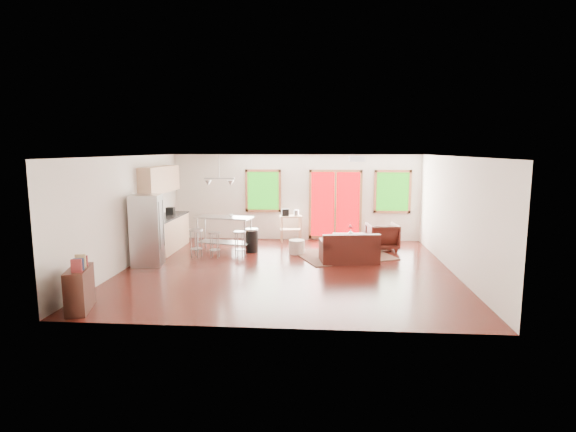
# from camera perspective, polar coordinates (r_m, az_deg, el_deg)

# --- Properties ---
(floor) EXTENTS (7.50, 7.00, 0.02)m
(floor) POSITION_cam_1_polar(r_m,az_deg,el_deg) (10.50, -0.12, -6.78)
(floor) COLOR #330E0B
(floor) RESTS_ON ground
(ceiling) EXTENTS (7.50, 7.00, 0.02)m
(ceiling) POSITION_cam_1_polar(r_m,az_deg,el_deg) (10.13, -0.13, 7.66)
(ceiling) COLOR white
(ceiling) RESTS_ON ground
(back_wall) EXTENTS (7.50, 0.02, 2.60)m
(back_wall) POSITION_cam_1_polar(r_m,az_deg,el_deg) (13.71, 1.00, 2.38)
(back_wall) COLOR silver
(back_wall) RESTS_ON ground
(left_wall) EXTENTS (0.02, 7.00, 2.60)m
(left_wall) POSITION_cam_1_polar(r_m,az_deg,el_deg) (11.17, -19.73, 0.49)
(left_wall) COLOR silver
(left_wall) RESTS_ON ground
(right_wall) EXTENTS (0.02, 7.00, 2.60)m
(right_wall) POSITION_cam_1_polar(r_m,az_deg,el_deg) (10.63, 20.52, 0.07)
(right_wall) COLOR silver
(right_wall) RESTS_ON ground
(front_wall) EXTENTS (7.50, 0.02, 2.60)m
(front_wall) POSITION_cam_1_polar(r_m,az_deg,el_deg) (6.80, -2.41, -3.89)
(front_wall) COLOR silver
(front_wall) RESTS_ON ground
(window_left) EXTENTS (1.10, 0.05, 1.30)m
(window_left) POSITION_cam_1_polar(r_m,az_deg,el_deg) (13.74, -3.18, 3.22)
(window_left) COLOR #124E0A
(window_left) RESTS_ON back_wall
(french_doors) EXTENTS (1.60, 0.05, 2.10)m
(french_doors) POSITION_cam_1_polar(r_m,az_deg,el_deg) (13.67, 6.02, 1.47)
(french_doors) COLOR #A20005
(french_doors) RESTS_ON back_wall
(window_right) EXTENTS (1.10, 0.05, 1.30)m
(window_right) POSITION_cam_1_polar(r_m,az_deg,el_deg) (13.79, 13.14, 3.03)
(window_right) COLOR #124E0A
(window_right) RESTS_ON back_wall
(rug) EXTENTS (2.81, 2.53, 0.02)m
(rug) POSITION_cam_1_polar(r_m,az_deg,el_deg) (11.87, 7.12, -4.95)
(rug) COLOR #485333
(rug) RESTS_ON floor
(loveseat) EXTENTS (1.49, 0.98, 0.74)m
(loveseat) POSITION_cam_1_polar(r_m,az_deg,el_deg) (11.15, 7.76, -4.36)
(loveseat) COLOR black
(loveseat) RESTS_ON floor
(coffee_table) EXTENTS (1.16, 0.75, 0.45)m
(coffee_table) POSITION_cam_1_polar(r_m,az_deg,el_deg) (12.38, 8.36, -2.66)
(coffee_table) COLOR #331811
(coffee_table) RESTS_ON floor
(armchair) EXTENTS (0.88, 0.84, 0.81)m
(armchair) POSITION_cam_1_polar(r_m,az_deg,el_deg) (12.64, 11.87, -2.41)
(armchair) COLOR black
(armchair) RESTS_ON floor
(ottoman) EXTENTS (0.63, 0.63, 0.36)m
(ottoman) POSITION_cam_1_polar(r_m,az_deg,el_deg) (12.70, 6.21, -3.28)
(ottoman) COLOR black
(ottoman) RESTS_ON floor
(pouf) EXTENTS (0.48, 0.48, 0.37)m
(pouf) POSITION_cam_1_polar(r_m,az_deg,el_deg) (11.96, 1.12, -3.94)
(pouf) COLOR beige
(pouf) RESTS_ON floor
(vase) EXTENTS (0.24, 0.25, 0.35)m
(vase) POSITION_cam_1_polar(r_m,az_deg,el_deg) (12.23, 7.96, -2.11)
(vase) COLOR silver
(vase) RESTS_ON coffee_table
(book) EXTENTS (0.21, 0.07, 0.29)m
(book) POSITION_cam_1_polar(r_m,az_deg,el_deg) (12.02, 10.10, -2.26)
(book) COLOR maroon
(book) RESTS_ON coffee_table
(cabinets) EXTENTS (0.64, 2.24, 2.30)m
(cabinets) POSITION_cam_1_polar(r_m,az_deg,el_deg) (12.68, -15.42, -0.11)
(cabinets) COLOR tan
(cabinets) RESTS_ON floor
(refrigerator) EXTENTS (0.77, 0.75, 1.70)m
(refrigerator) POSITION_cam_1_polar(r_m,az_deg,el_deg) (11.18, -17.42, -1.73)
(refrigerator) COLOR #B7BABC
(refrigerator) RESTS_ON floor
(island) EXTENTS (1.60, 0.89, 0.95)m
(island) POSITION_cam_1_polar(r_m,az_deg,el_deg) (12.26, -8.11, -1.46)
(island) COLOR #B7BABC
(island) RESTS_ON floor
(cup) EXTENTS (0.12, 0.10, 0.11)m
(cup) POSITION_cam_1_polar(r_m,az_deg,el_deg) (12.12, -7.27, 0.10)
(cup) COLOR white
(cup) RESTS_ON island
(bar_stool_a) EXTENTS (0.44, 0.44, 0.74)m
(bar_stool_a) POSITION_cam_1_polar(r_m,az_deg,el_deg) (11.72, -11.61, -2.55)
(bar_stool_a) COLOR #B7BABC
(bar_stool_a) RESTS_ON floor
(bar_stool_b) EXTENTS (0.32, 0.32, 0.66)m
(bar_stool_b) POSITION_cam_1_polar(r_m,az_deg,el_deg) (11.63, -9.31, -2.85)
(bar_stool_b) COLOR #B7BABC
(bar_stool_b) RESTS_ON floor
(bar_stool_c) EXTENTS (0.36, 0.36, 0.68)m
(bar_stool_c) POSITION_cam_1_polar(r_m,az_deg,el_deg) (11.55, -6.14, -2.79)
(bar_stool_c) COLOR #B7BABC
(bar_stool_c) RESTS_ON floor
(trash_can) EXTENTS (0.45, 0.45, 0.64)m
(trash_can) POSITION_cam_1_polar(r_m,az_deg,el_deg) (12.17, -4.61, -3.08)
(trash_can) COLOR black
(trash_can) RESTS_ON floor
(kitchen_cart) EXTENTS (0.72, 0.53, 1.00)m
(kitchen_cart) POSITION_cam_1_polar(r_m,az_deg,el_deg) (13.42, 0.27, -0.42)
(kitchen_cart) COLOR tan
(kitchen_cart) RESTS_ON floor
(bookshelf) EXTENTS (0.54, 0.89, 0.98)m
(bookshelf) POSITION_cam_1_polar(r_m,az_deg,el_deg) (8.58, -24.95, -8.35)
(bookshelf) COLOR #331811
(bookshelf) RESTS_ON floor
(ceiling_flush) EXTENTS (0.35, 0.35, 0.12)m
(ceiling_flush) POSITION_cam_1_polar(r_m,az_deg,el_deg) (10.74, 8.74, 7.18)
(ceiling_flush) COLOR white
(ceiling_flush) RESTS_ON ceiling
(pendant_light) EXTENTS (0.80, 0.18, 0.79)m
(pendant_light) POSITION_cam_1_polar(r_m,az_deg,el_deg) (11.94, -8.72, 4.26)
(pendant_light) COLOR gray
(pendant_light) RESTS_ON ceiling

